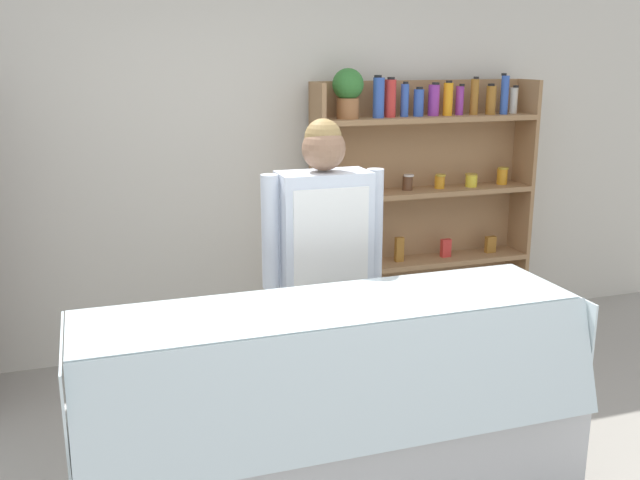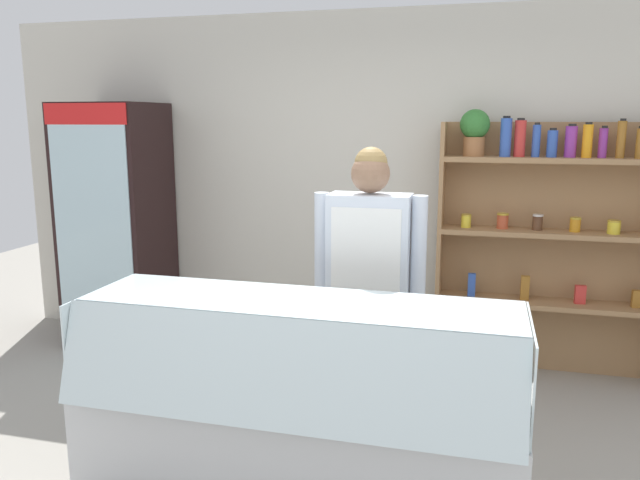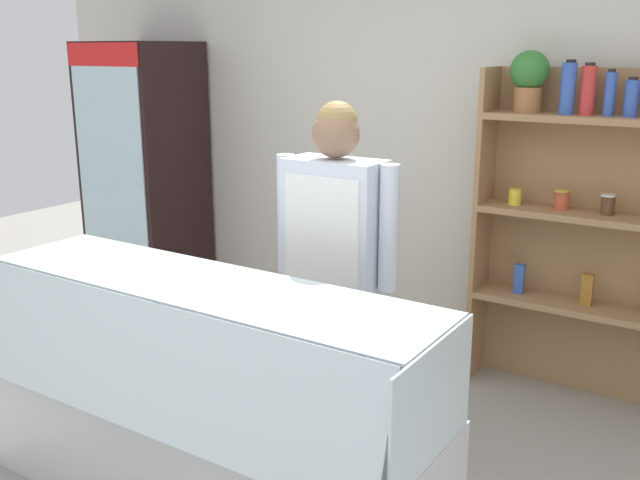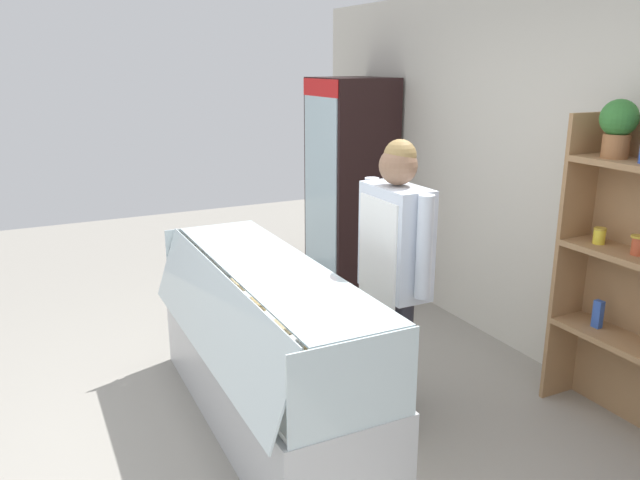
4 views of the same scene
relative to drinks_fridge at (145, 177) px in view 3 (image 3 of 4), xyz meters
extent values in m
cube|color=beige|center=(2.31, 0.42, 0.35)|extent=(6.80, 0.10, 2.70)
cube|color=black|center=(0.00, 0.01, 0.00)|extent=(0.75, 0.66, 2.01)
cube|color=silver|center=(0.00, -0.33, 0.00)|extent=(0.67, 0.01, 1.81)
cube|color=red|center=(0.00, -0.33, 0.91)|extent=(0.71, 0.01, 0.16)
cylinder|color=silver|center=(-0.24, -0.26, -0.68)|extent=(0.06, 0.06, 0.15)
cylinder|color=silver|center=(-0.08, -0.26, -0.67)|extent=(0.07, 0.07, 0.17)
cylinder|color=#9E6623|center=(0.08, -0.26, -0.66)|extent=(0.07, 0.07, 0.19)
cylinder|color=#3356B2|center=(0.24, -0.26, -0.66)|extent=(0.07, 0.07, 0.19)
cylinder|color=orange|center=(-0.21, -0.26, -0.12)|extent=(0.07, 0.07, 0.20)
cylinder|color=#2D8C38|center=(0.00, -0.26, -0.11)|extent=(0.06, 0.06, 0.21)
cylinder|color=purple|center=(0.21, -0.26, -0.14)|extent=(0.07, 0.07, 0.15)
cylinder|color=purple|center=(-0.24, -0.26, 0.43)|extent=(0.06, 0.06, 0.22)
cylinder|color=#2D8C38|center=(-0.08, -0.26, 0.42)|extent=(0.06, 0.06, 0.21)
cylinder|color=orange|center=(0.08, -0.26, 0.42)|extent=(0.06, 0.06, 0.20)
cylinder|color=purple|center=(0.24, -0.26, 0.40)|extent=(0.06, 0.06, 0.16)
cube|color=#9E754C|center=(3.45, 0.28, -0.07)|extent=(1.66, 0.02, 1.86)
cube|color=#9E754C|center=(2.64, 0.14, -0.07)|extent=(0.03, 0.28, 1.86)
cube|color=#9E754C|center=(3.45, 0.14, -0.45)|extent=(1.60, 0.28, 0.04)
cube|color=#9E754C|center=(3.45, 0.14, 0.07)|extent=(1.60, 0.28, 0.04)
cylinder|color=#996038|center=(2.85, 0.14, 0.68)|extent=(0.15, 0.15, 0.14)
sphere|color=#30712D|center=(2.85, 0.14, 0.84)|extent=(0.21, 0.21, 0.21)
cylinder|color=#3356B2|center=(3.07, 0.12, 0.75)|extent=(0.08, 0.08, 0.27)
cylinder|color=black|center=(3.07, 0.14, 0.89)|extent=(0.05, 0.05, 0.02)
cylinder|color=red|center=(3.16, 0.15, 0.74)|extent=(0.08, 0.08, 0.25)
cylinder|color=black|center=(3.16, 0.14, 0.87)|extent=(0.05, 0.05, 0.02)
cylinder|color=#3356B2|center=(3.27, 0.15, 0.72)|extent=(0.06, 0.06, 0.22)
cylinder|color=black|center=(3.27, 0.14, 0.84)|extent=(0.04, 0.04, 0.02)
cylinder|color=#3356B2|center=(3.38, 0.15, 0.71)|extent=(0.07, 0.07, 0.19)
cylinder|color=black|center=(3.38, 0.14, 0.81)|extent=(0.05, 0.05, 0.02)
cylinder|color=yellow|center=(2.82, 0.14, 0.14)|extent=(0.07, 0.07, 0.09)
cylinder|color=gold|center=(2.82, 0.14, 0.18)|extent=(0.07, 0.07, 0.01)
cylinder|color=#BF4C2D|center=(3.08, 0.15, 0.14)|extent=(0.08, 0.08, 0.10)
cylinder|color=gold|center=(3.08, 0.14, 0.20)|extent=(0.08, 0.08, 0.01)
cylinder|color=brown|center=(3.32, 0.16, 0.14)|extent=(0.07, 0.07, 0.10)
cylinder|color=silver|center=(3.32, 0.14, 0.20)|extent=(0.07, 0.07, 0.01)
cube|color=#3356B2|center=(2.88, 0.14, -0.34)|extent=(0.06, 0.04, 0.17)
cube|color=#9E6623|center=(3.26, 0.14, -0.34)|extent=(0.06, 0.04, 0.18)
cube|color=silver|center=(2.09, -1.73, -0.73)|extent=(2.18, 0.69, 0.55)
cube|color=white|center=(2.09, -1.73, -0.43)|extent=(2.12, 0.63, 0.03)
cube|color=silver|center=(2.09, -2.05, -0.23)|extent=(2.14, 0.16, 0.47)
cube|color=silver|center=(2.09, -1.68, 0.00)|extent=(2.14, 0.53, 0.01)
cube|color=silver|center=(1.01, -1.73, -0.23)|extent=(0.01, 0.65, 0.45)
cube|color=silver|center=(3.17, -1.73, -0.23)|extent=(0.01, 0.65, 0.45)
cube|color=beige|center=(1.26, -1.64, -0.39)|extent=(0.16, 0.13, 0.05)
cube|color=white|center=(1.26, -1.85, -0.39)|extent=(0.05, 0.03, 0.02)
cube|color=tan|center=(1.68, -1.64, -0.39)|extent=(0.16, 0.10, 0.05)
cube|color=white|center=(1.68, -1.85, -0.39)|extent=(0.05, 0.03, 0.02)
cube|color=beige|center=(2.09, -1.64, -0.40)|extent=(0.17, 0.13, 0.04)
cube|color=white|center=(2.09, -1.85, -0.39)|extent=(0.05, 0.03, 0.02)
cube|color=tan|center=(2.50, -1.64, -0.40)|extent=(0.17, 0.11, 0.04)
cube|color=white|center=(2.50, -1.85, -0.39)|extent=(0.05, 0.03, 0.02)
cube|color=beige|center=(2.91, -1.64, -0.40)|extent=(0.16, 0.12, 0.04)
cube|color=white|center=(2.91, -1.85, -0.39)|extent=(0.05, 0.03, 0.02)
cylinder|color=#A35B4C|center=(1.18, -1.83, -0.35)|extent=(0.19, 0.15, 0.14)
cylinder|color=#A35B4C|center=(1.40, -1.83, -0.35)|extent=(0.18, 0.14, 0.14)
cylinder|color=#A35B4C|center=(1.62, -1.83, -0.35)|extent=(0.18, 0.15, 0.15)
cylinder|color=white|center=(2.63, -1.81, -0.32)|extent=(0.07, 0.07, 0.20)
cylinder|color=white|center=(2.73, -1.81, -0.31)|extent=(0.07, 0.07, 0.22)
cylinder|color=#2D2D38|center=(2.20, -0.97, -0.61)|extent=(0.13, 0.13, 0.80)
cylinder|color=#2D2D38|center=(2.41, -0.97, -0.61)|extent=(0.13, 0.13, 0.80)
cube|color=silver|center=(2.30, -0.97, 0.12)|extent=(0.48, 0.24, 0.66)
cube|color=white|center=(2.30, -1.09, -0.23)|extent=(0.40, 0.01, 1.23)
cylinder|color=silver|center=(2.02, -0.97, 0.15)|extent=(0.09, 0.09, 0.59)
cylinder|color=silver|center=(2.59, -0.97, 0.15)|extent=(0.09, 0.09, 0.59)
sphere|color=#8C664C|center=(2.30, -0.97, 0.57)|extent=(0.22, 0.22, 0.22)
sphere|color=#997A47|center=(2.30, -0.96, 0.63)|extent=(0.19, 0.19, 0.19)
camera|label=1|loc=(1.14, -4.39, 1.04)|focal=40.00mm
camera|label=2|loc=(2.94, -4.50, 0.88)|focal=35.00mm
camera|label=3|loc=(4.04, -3.80, 0.95)|focal=40.00mm
camera|label=4|loc=(5.30, -2.95, 1.14)|focal=35.00mm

